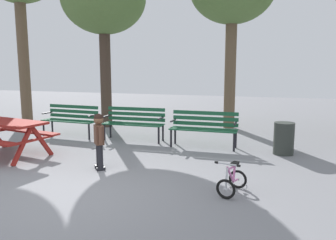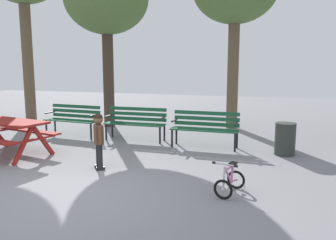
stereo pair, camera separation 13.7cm
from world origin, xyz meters
name	(u,v)px [view 1 (the left image)]	position (x,y,z in m)	size (l,w,h in m)	color
ground	(68,194)	(0.00, 0.00, 0.00)	(36.00, 36.00, 0.00)	gray
picnic_table	(6,129)	(-2.56, 1.58, 0.59)	(2.01, 1.64, 0.79)	maroon
park_bench_far_left	(71,118)	(-2.46, 3.88, 0.51)	(1.63, 0.56, 0.85)	#195133
park_bench_left	(134,121)	(-0.57, 3.91, 0.51)	(1.61, 0.49, 0.85)	#195133
park_bench_right	(204,126)	(1.33, 3.70, 0.51)	(1.60, 0.47, 0.85)	#195133
child_standing	(99,137)	(-0.17, 1.31, 0.62)	(0.29, 0.33, 1.06)	black
kids_bicycle	(232,181)	(2.37, 0.80, 0.20)	(0.47, 0.61, 0.54)	black
trash_bin	(284,138)	(3.15, 3.54, 0.35)	(0.44, 0.44, 0.71)	#2D332D
tree_left	(104,0)	(-2.23, 5.54, 3.94)	(2.60, 2.60, 5.10)	#423328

